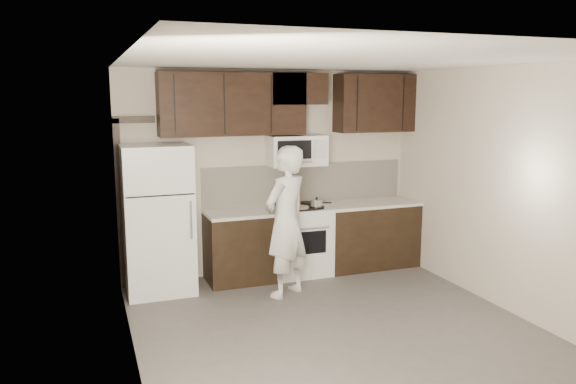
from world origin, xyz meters
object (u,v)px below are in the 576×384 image
microwave (297,151)px  person (286,222)px  refrigerator (158,219)px  stove (299,240)px

microwave → person: microwave is taller
refrigerator → microwave: bearing=5.1°
microwave → person: size_ratio=0.42×
stove → microwave: 1.20m
stove → microwave: size_ratio=1.24×
refrigerator → person: size_ratio=1.00×
microwave → refrigerator: bearing=-174.9°
person → stove: bearing=-153.7°
refrigerator → person: same height
microwave → refrigerator: size_ratio=0.42×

